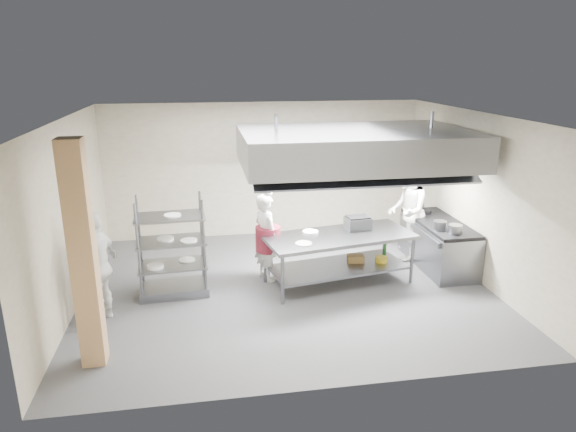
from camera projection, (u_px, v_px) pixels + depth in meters
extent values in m
plane|color=#363638|center=(286.00, 287.00, 9.14)|extent=(7.00, 7.00, 0.00)
plane|color=silver|center=(286.00, 116.00, 8.26)|extent=(7.00, 7.00, 0.00)
plane|color=gray|center=(264.00, 170.00, 11.53)|extent=(7.00, 0.00, 7.00)
plane|color=gray|center=(69.00, 216.00, 8.14)|extent=(0.00, 6.00, 6.00)
plane|color=gray|center=(477.00, 197.00, 9.26)|extent=(0.00, 6.00, 6.00)
cube|color=tan|center=(83.00, 257.00, 6.44)|extent=(0.30, 0.30, 3.00)
cube|color=slate|center=(355.00, 147.00, 9.02)|extent=(4.00, 2.50, 0.60)
cube|color=white|center=(305.00, 167.00, 8.97)|extent=(1.60, 0.12, 0.04)
cube|color=white|center=(402.00, 163.00, 9.26)|extent=(1.60, 0.12, 0.04)
cube|color=slate|center=(344.00, 169.00, 11.66)|extent=(1.50, 0.28, 0.04)
cube|color=slate|center=(339.00, 236.00, 9.07)|extent=(2.79, 1.56, 0.06)
cube|color=slate|center=(338.00, 267.00, 9.24)|extent=(2.56, 1.42, 0.04)
cube|color=gray|center=(438.00, 245.00, 9.98)|extent=(0.80, 2.00, 0.84)
cube|color=black|center=(440.00, 223.00, 9.84)|extent=(0.78, 1.96, 0.06)
imported|color=white|center=(266.00, 237.00, 9.24)|extent=(0.61, 0.70, 1.63)
imported|color=silver|center=(407.00, 211.00, 10.20)|extent=(1.05, 1.17, 1.97)
imported|color=silver|center=(97.00, 267.00, 7.71)|extent=(0.73, 1.12, 1.77)
cube|color=slate|center=(358.00, 223.00, 9.35)|extent=(0.47, 0.38, 0.21)
cube|color=olive|center=(356.00, 258.00, 9.40)|extent=(0.32, 0.24, 0.13)
cylinder|color=gray|center=(440.00, 225.00, 9.35)|extent=(0.24, 0.24, 0.16)
cylinder|color=white|center=(173.00, 263.00, 8.73)|extent=(0.28, 0.28, 0.05)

